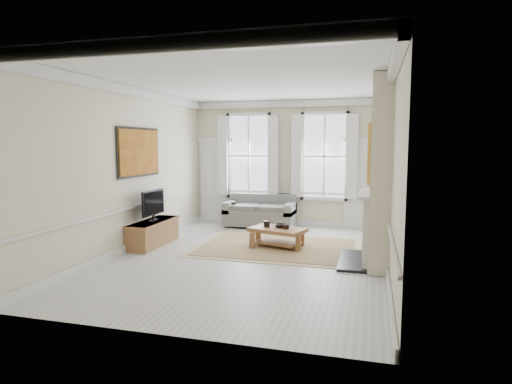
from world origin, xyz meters
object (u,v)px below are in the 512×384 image
(coffee_table, at_px, (277,232))
(tv_stand, at_px, (153,233))
(side_table, at_px, (233,211))
(sofa, at_px, (260,213))

(coffee_table, height_order, tv_stand, tv_stand)
(tv_stand, bearing_deg, side_table, 67.63)
(sofa, height_order, tv_stand, sofa)
(tv_stand, bearing_deg, sofa, 57.21)
(coffee_table, bearing_deg, tv_stand, -152.18)
(sofa, xyz_separation_m, tv_stand, (-1.74, -2.70, -0.09))
(side_table, height_order, coffee_table, side_table)
(coffee_table, bearing_deg, side_table, 146.85)
(coffee_table, xyz_separation_m, tv_stand, (-2.69, -0.50, -0.08))
(coffee_table, bearing_deg, sofa, 130.72)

